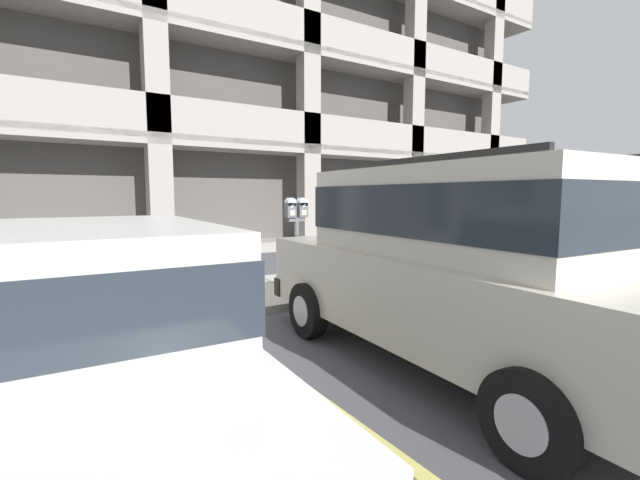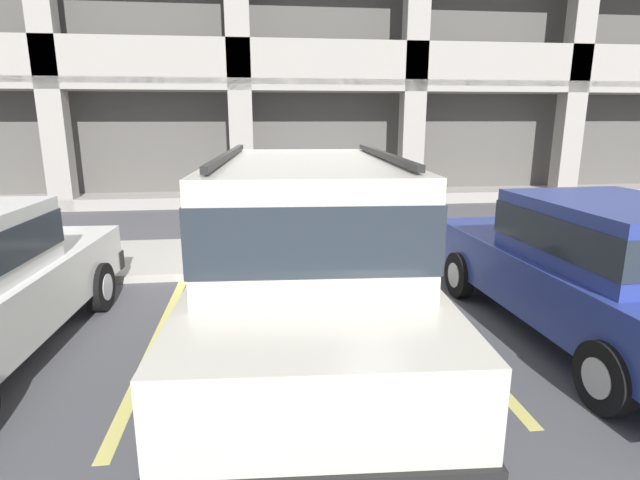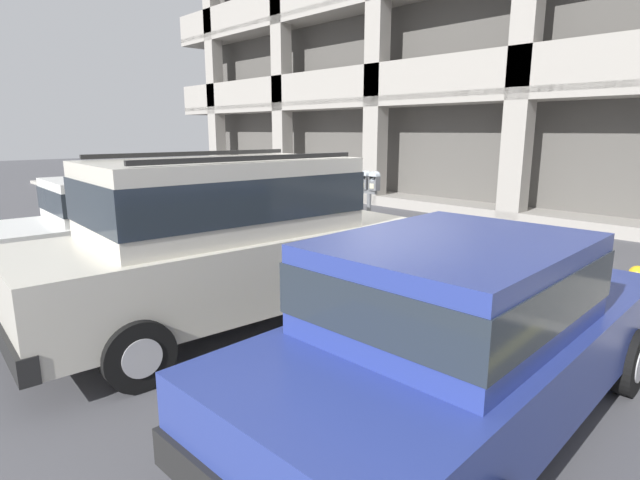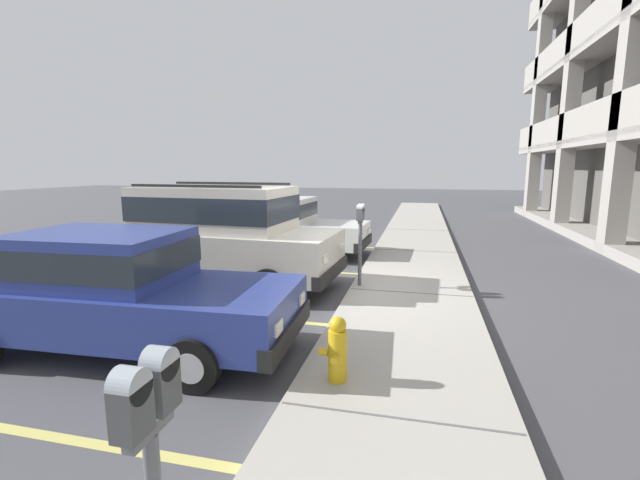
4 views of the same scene
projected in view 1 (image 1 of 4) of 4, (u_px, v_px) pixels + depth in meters
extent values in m
cube|color=#4C4C51|center=(324.00, 313.00, 6.42)|extent=(80.00, 80.00, 0.10)
cube|color=#ADA89E|center=(283.00, 289.00, 7.49)|extent=(40.00, 2.20, 0.12)
cube|color=#606060|center=(283.00, 286.00, 7.48)|extent=(0.03, 2.16, 0.00)
cube|color=#606060|center=(440.00, 266.00, 9.65)|extent=(0.03, 2.16, 0.00)
cube|color=#606060|center=(539.00, 253.00, 11.81)|extent=(0.03, 2.16, 0.00)
cube|color=#DBD16B|center=(270.00, 362.00, 4.38)|extent=(0.12, 4.80, 0.01)
cube|color=#DBD16B|center=(472.00, 315.00, 6.11)|extent=(0.12, 4.80, 0.01)
cube|color=#DBD16B|center=(584.00, 288.00, 7.84)|extent=(0.12, 4.80, 0.01)
cube|color=beige|center=(455.00, 293.00, 4.29)|extent=(2.11, 4.80, 0.80)
cube|color=beige|center=(462.00, 211.00, 4.16)|extent=(1.79, 3.00, 0.84)
cube|color=#232B33|center=(462.00, 209.00, 4.16)|extent=(1.81, 3.03, 0.46)
cube|color=black|center=(335.00, 281.00, 6.31)|extent=(1.88, 0.27, 0.24)
cube|color=silver|center=(365.00, 253.00, 6.60)|extent=(0.24, 0.04, 0.14)
cube|color=silver|center=(299.00, 259.00, 6.04)|extent=(0.24, 0.04, 0.14)
cylinder|color=black|center=(421.00, 293.00, 6.03)|extent=(0.24, 0.67, 0.66)
cylinder|color=#B2B2B7|center=(421.00, 293.00, 6.03)|extent=(0.24, 0.38, 0.36)
cylinder|color=black|center=(308.00, 310.00, 5.14)|extent=(0.24, 0.67, 0.66)
cylinder|color=#B2B2B7|center=(308.00, 310.00, 5.14)|extent=(0.24, 0.38, 0.36)
cylinder|color=black|center=(531.00, 420.00, 2.63)|extent=(0.24, 0.67, 0.66)
cylinder|color=#B2B2B7|center=(531.00, 420.00, 2.63)|extent=(0.24, 0.38, 0.36)
cube|color=black|center=(510.00, 166.00, 4.45)|extent=(0.20, 2.62, 0.05)
cube|color=black|center=(409.00, 161.00, 3.77)|extent=(0.20, 2.62, 0.05)
cube|color=silver|center=(78.00, 367.00, 2.76)|extent=(1.91, 4.48, 0.60)
cube|color=silver|center=(73.00, 281.00, 2.44)|extent=(1.59, 2.05, 0.64)
cube|color=#232B33|center=(73.00, 278.00, 2.44)|extent=(1.61, 2.07, 0.35)
cube|color=black|center=(76.00, 314.00, 4.64)|extent=(1.74, 0.24, 0.24)
cube|color=silver|center=(127.00, 286.00, 4.92)|extent=(0.24, 0.04, 0.14)
cube|color=silver|center=(16.00, 297.00, 4.39)|extent=(0.24, 0.04, 0.14)
cylinder|color=black|center=(171.00, 333.00, 4.38)|extent=(0.19, 0.61, 0.60)
cylinder|color=#B2B2B7|center=(171.00, 333.00, 4.38)|extent=(0.20, 0.34, 0.33)
cube|color=navy|center=(585.00, 272.00, 6.15)|extent=(1.87, 4.46, 0.60)
cube|color=navy|center=(612.00, 231.00, 5.84)|extent=(1.57, 2.04, 0.64)
cube|color=#232B33|center=(612.00, 230.00, 5.84)|extent=(1.60, 2.06, 0.35)
cube|color=black|center=(459.00, 265.00, 7.92)|extent=(1.74, 0.23, 0.24)
cube|color=silver|center=(474.00, 250.00, 8.24)|extent=(0.24, 0.04, 0.14)
cube|color=silver|center=(438.00, 254.00, 7.63)|extent=(0.24, 0.04, 0.14)
cylinder|color=black|center=(524.00, 273.00, 7.76)|extent=(0.18, 0.61, 0.60)
cylinder|color=#B2B2B7|center=(524.00, 273.00, 7.76)|extent=(0.19, 0.34, 0.33)
cylinder|color=black|center=(467.00, 284.00, 6.81)|extent=(0.18, 0.61, 0.60)
cylinder|color=#B2B2B7|center=(467.00, 284.00, 6.81)|extent=(0.19, 0.34, 0.33)
cylinder|color=#595B60|center=(297.00, 261.00, 6.48)|extent=(0.07, 0.07, 1.19)
cube|color=#595B60|center=(296.00, 219.00, 6.42)|extent=(0.28, 0.06, 0.06)
cube|color=#515459|center=(291.00, 210.00, 6.35)|extent=(0.15, 0.11, 0.22)
cylinder|color=#9EA8B2|center=(290.00, 203.00, 6.33)|extent=(0.15, 0.11, 0.15)
cube|color=#B7B293|center=(292.00, 213.00, 6.30)|extent=(0.08, 0.01, 0.08)
cube|color=#515459|center=(302.00, 210.00, 6.45)|extent=(0.15, 0.11, 0.22)
cylinder|color=#9EA8B2|center=(302.00, 203.00, 6.44)|extent=(0.15, 0.11, 0.15)
cube|color=#B7B293|center=(304.00, 213.00, 6.41)|extent=(0.08, 0.01, 0.08)
cylinder|color=#595B60|center=(535.00, 240.00, 9.95)|extent=(0.07, 0.07, 1.10)
cube|color=#595B60|center=(536.00, 215.00, 9.89)|extent=(0.28, 0.06, 0.06)
cube|color=#424447|center=(534.00, 209.00, 9.82)|extent=(0.15, 0.11, 0.22)
cylinder|color=#9EA8B2|center=(534.00, 204.00, 9.81)|extent=(0.15, 0.11, 0.15)
cube|color=#B7B293|center=(537.00, 211.00, 9.78)|extent=(0.08, 0.01, 0.08)
cube|color=#424447|center=(539.00, 209.00, 9.93)|extent=(0.15, 0.11, 0.22)
cylinder|color=#9EA8B2|center=(539.00, 204.00, 9.92)|extent=(0.15, 0.11, 0.15)
cube|color=#B7B293|center=(541.00, 211.00, 9.89)|extent=(0.08, 0.01, 0.08)
cube|color=#54514D|center=(118.00, 30.00, 15.04)|extent=(31.36, 8.80, 15.00)
cube|color=gray|center=(131.00, 239.00, 15.31)|extent=(32.00, 10.00, 0.30)
cube|color=gray|center=(127.00, 154.00, 15.00)|extent=(32.00, 10.00, 0.30)
cube|color=gray|center=(158.00, 116.00, 10.85)|extent=(32.00, 0.20, 1.10)
cube|color=gray|center=(123.00, 65.00, 14.68)|extent=(32.00, 10.00, 0.30)
cube|color=gray|center=(308.00, 5.00, 13.05)|extent=(0.60, 0.50, 15.00)
cube|color=gray|center=(416.00, 35.00, 15.52)|extent=(0.60, 0.50, 15.00)
cube|color=gray|center=(493.00, 57.00, 18.00)|extent=(0.60, 0.50, 15.00)
cylinder|color=gold|center=(446.00, 259.00, 8.77)|extent=(0.20, 0.20, 0.55)
sphere|color=gold|center=(447.00, 243.00, 8.74)|extent=(0.18, 0.18, 0.18)
cylinder|color=gold|center=(452.00, 259.00, 8.64)|extent=(0.08, 0.10, 0.08)
cylinder|color=gold|center=(451.00, 257.00, 8.85)|extent=(0.10, 0.07, 0.07)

